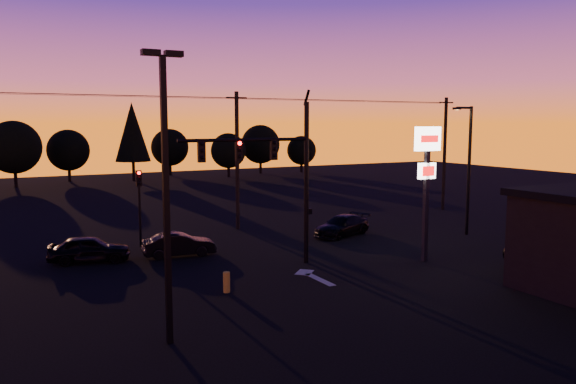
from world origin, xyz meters
The scene contains 22 objects.
ground centered at (0.00, 0.00, 0.00)m, with size 120.00×120.00×0.00m, color black.
lane_arrow centered at (0.50, 1.67, 0.01)m, with size 1.20×3.10×0.01m.
traffic_signal_mast centered at (-0.10, 3.99, 4.94)m, with size 6.79×0.52×8.58m.
secondary_signal centered at (-5.00, 11.49, 2.86)m, with size 0.30×0.31×4.35m.
parking_lot_light centered at (-7.50, -3.00, 5.27)m, with size 1.25×0.30×9.14m.
pylon_sign centered at (7.00, 1.50, 4.91)m, with size 1.50×0.28×6.80m.
streetlight centered at (13.91, 5.50, 4.42)m, with size 1.55×0.35×8.00m.
utility_pole_1 centered at (2.00, 14.00, 4.59)m, with size 1.40×0.26×9.00m.
utility_pole_2 centered at (20.00, 14.00, 4.59)m, with size 1.40×0.26×9.00m.
power_wires centered at (2.00, 14.00, 8.57)m, with size 36.00×1.22×0.07m.
bollard centered at (-3.89, 1.20, 0.43)m, with size 0.29×0.29×0.86m, color gold.
tree_2 centered at (-10.00, 48.00, 4.37)m, with size 5.77×5.78×7.26m.
tree_3 centered at (-4.00, 52.00, 3.75)m, with size 4.95×4.95×6.22m.
tree_4 centered at (3.00, 49.00, 5.93)m, with size 4.18×4.18×9.50m.
tree_5 centered at (9.00, 54.00, 3.75)m, with size 4.95×4.95×6.22m.
tree_6 centered at (15.00, 48.00, 3.43)m, with size 4.54×4.54×5.71m.
tree_7 centered at (21.00, 51.00, 4.06)m, with size 5.36×5.36×6.74m.
tree_8 centered at (27.00, 50.00, 3.12)m, with size 4.12×4.12×5.19m.
car_left centered at (-8.10, 9.20, 0.67)m, with size 1.59×3.96×1.35m, color black.
car_mid centered at (-3.73, 8.35, 0.62)m, with size 1.31×3.76×1.24m, color black.
car_right centered at (6.89, 8.91, 0.62)m, with size 1.74×4.28×1.24m, color black.
suv_parked centered at (11.00, -2.98, 0.62)m, with size 2.07×4.48×1.25m, color black.
Camera 1 is at (-12.20, -19.94, 6.96)m, focal length 35.00 mm.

